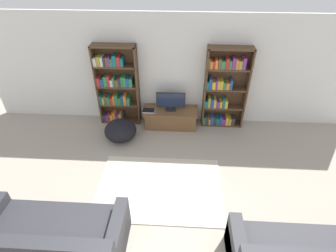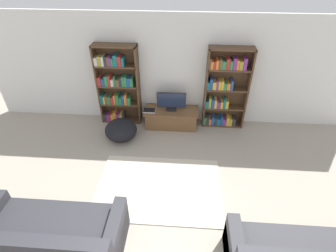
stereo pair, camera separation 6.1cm
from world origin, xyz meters
TOP-DOWN VIEW (x-y plane):
  - wall_back at (0.00, 4.23)m, footprint 8.80×0.06m
  - bookshelf_left at (-1.29, 4.06)m, footprint 0.98×0.30m
  - bookshelf_right at (1.22, 4.06)m, footprint 0.98×0.30m
  - tv_stand at (0.01, 3.89)m, footprint 1.30×0.55m
  - television at (0.01, 3.90)m, footprint 0.69×0.16m
  - laptop at (-0.51, 3.82)m, footprint 0.29×0.20m
  - area_rug at (-0.10, 1.86)m, footprint 2.31×1.59m
  - couch_left_sectional at (-1.52, 0.55)m, footprint 2.05×1.00m
  - beanbag_ottoman at (-1.11, 3.29)m, footprint 0.73×0.73m

SIDE VIEW (x-z plane):
  - area_rug at x=-0.10m, z-range 0.00..0.02m
  - tv_stand at x=0.01m, z-range 0.00..0.45m
  - beanbag_ottoman at x=-1.11m, z-range 0.00..0.46m
  - couch_left_sectional at x=-1.52m, z-range -0.14..0.73m
  - laptop at x=-0.51m, z-range 0.44..0.47m
  - television at x=0.01m, z-range 0.46..0.92m
  - bookshelf_right at x=1.22m, z-range -0.03..1.92m
  - bookshelf_left at x=-1.29m, z-range -0.02..1.94m
  - wall_back at x=0.00m, z-range 0.00..2.60m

